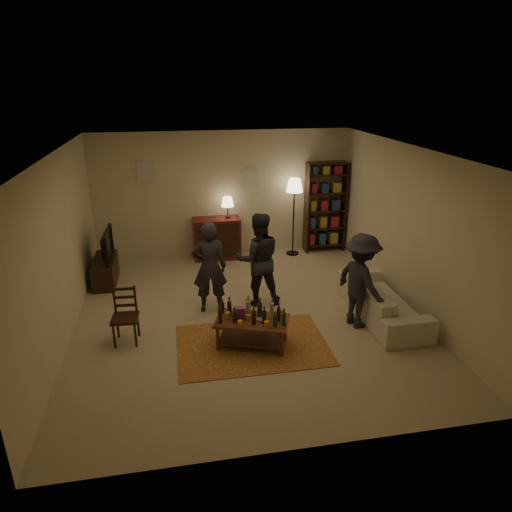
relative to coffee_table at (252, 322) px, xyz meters
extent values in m
plane|color=#C6B793|center=(0.06, 0.90, -0.39)|extent=(6.00, 6.00, 0.00)
plane|color=beige|center=(0.06, 3.90, 0.96)|extent=(5.50, 0.00, 5.50)
plane|color=beige|center=(-2.69, 0.90, 0.96)|extent=(0.00, 6.00, 6.00)
plane|color=beige|center=(2.81, 0.90, 0.96)|extent=(0.00, 6.00, 6.00)
plane|color=beige|center=(0.06, -2.10, 0.96)|extent=(5.50, 0.00, 5.50)
plane|color=white|center=(0.06, 0.90, 2.31)|extent=(6.00, 6.00, 0.00)
cube|color=beige|center=(-1.54, 3.88, 1.51)|extent=(0.35, 0.03, 0.45)
cube|color=beige|center=(0.66, 3.88, 1.31)|extent=(0.30, 0.03, 0.40)
cube|color=maroon|center=(0.00, 0.00, -0.39)|extent=(2.20, 1.50, 0.01)
cube|color=brown|center=(0.00, 0.00, 0.02)|extent=(1.18, 0.90, 0.04)
cube|color=brown|center=(0.00, 0.00, -0.28)|extent=(1.05, 0.77, 0.02)
cylinder|color=brown|center=(-0.52, -0.05, -0.20)|extent=(0.05, 0.05, 0.39)
cylinder|color=brown|center=(0.36, -0.38, -0.20)|extent=(0.05, 0.05, 0.39)
cylinder|color=brown|center=(-0.36, 0.37, -0.20)|extent=(0.05, 0.05, 0.39)
cylinder|color=brown|center=(0.51, 0.05, -0.20)|extent=(0.05, 0.05, 0.39)
cylinder|color=gold|center=(-0.34, 0.10, 0.09)|extent=(0.07, 0.07, 0.10)
cylinder|color=gold|center=(-0.20, -0.16, 0.08)|extent=(0.07, 0.07, 0.09)
cylinder|color=gold|center=(0.14, 0.18, 0.09)|extent=(0.07, 0.07, 0.11)
cylinder|color=gold|center=(0.16, -0.25, 0.08)|extent=(0.07, 0.07, 0.09)
cylinder|color=gold|center=(0.44, 0.04, 0.09)|extent=(0.07, 0.07, 0.10)
cylinder|color=gold|center=(-0.06, 0.00, 0.08)|extent=(0.06, 0.06, 0.08)
cube|color=#843188|center=(-0.16, 0.08, 0.13)|extent=(0.14, 0.10, 0.18)
cylinder|color=gray|center=(0.10, -0.06, 0.05)|extent=(0.12, 0.12, 0.03)
cube|color=black|center=(-1.83, 0.43, 0.01)|extent=(0.40, 0.40, 0.04)
cylinder|color=black|center=(-1.99, 0.29, -0.20)|extent=(0.04, 0.04, 0.39)
cylinder|color=black|center=(-1.69, 0.27, -0.20)|extent=(0.04, 0.04, 0.39)
cylinder|color=black|center=(-1.97, 0.59, -0.20)|extent=(0.04, 0.04, 0.39)
cylinder|color=black|center=(-1.66, 0.57, -0.20)|extent=(0.04, 0.04, 0.39)
cube|color=black|center=(-1.82, 0.58, 0.25)|extent=(0.31, 0.05, 0.45)
cube|color=black|center=(-2.39, 2.70, -0.14)|extent=(0.40, 1.00, 0.50)
imported|color=black|center=(-2.37, 2.70, 0.39)|extent=(0.13, 0.97, 0.56)
cube|color=maroon|center=(-0.14, 3.62, 0.06)|extent=(1.00, 0.48, 0.90)
cube|color=black|center=(-0.14, 3.37, -0.17)|extent=(0.92, 0.02, 0.22)
cube|color=black|center=(-0.14, 3.37, 0.09)|extent=(0.92, 0.02, 0.22)
cube|color=black|center=(-0.14, 3.37, 0.35)|extent=(0.92, 0.02, 0.22)
cylinder|color=black|center=(0.11, 3.62, 0.53)|extent=(0.12, 0.12, 0.04)
cylinder|color=black|center=(0.11, 3.62, 0.66)|extent=(0.02, 0.02, 0.22)
cone|color=#FFE5B2|center=(0.11, 3.62, 0.87)|extent=(0.26, 0.26, 0.20)
cube|color=black|center=(1.88, 3.68, 0.61)|extent=(0.04, 0.34, 2.00)
cube|color=black|center=(2.74, 3.68, 0.61)|extent=(0.04, 0.34, 2.00)
cube|color=black|center=(2.31, 3.68, -0.24)|extent=(0.90, 0.34, 0.03)
cube|color=black|center=(2.31, 3.68, 0.16)|extent=(0.90, 0.34, 0.03)
cube|color=black|center=(2.31, 3.68, 0.56)|extent=(0.90, 0.34, 0.03)
cube|color=black|center=(2.31, 3.68, 0.96)|extent=(0.90, 0.34, 0.03)
cube|color=black|center=(2.31, 3.68, 1.36)|extent=(0.90, 0.34, 0.03)
cube|color=black|center=(2.31, 3.68, 1.61)|extent=(0.90, 0.34, 0.03)
cube|color=maroon|center=(2.01, 3.68, -0.10)|extent=(0.12, 0.22, 0.26)
cube|color=navy|center=(2.26, 3.68, -0.10)|extent=(0.15, 0.22, 0.26)
cube|color=#A99338|center=(2.53, 3.68, -0.10)|extent=(0.18, 0.22, 0.26)
cube|color=navy|center=(2.01, 3.68, 0.29)|extent=(0.12, 0.22, 0.24)
cube|color=#A99338|center=(2.26, 3.68, 0.29)|extent=(0.15, 0.22, 0.24)
cube|color=maroon|center=(2.53, 3.68, 0.29)|extent=(0.18, 0.22, 0.24)
cube|color=#A99338|center=(2.01, 3.68, 0.68)|extent=(0.12, 0.22, 0.22)
cube|color=maroon|center=(2.26, 3.68, 0.68)|extent=(0.15, 0.22, 0.22)
cube|color=navy|center=(2.53, 3.68, 0.68)|extent=(0.18, 0.22, 0.22)
cube|color=maroon|center=(2.01, 3.68, 1.07)|extent=(0.12, 0.22, 0.20)
cube|color=navy|center=(2.26, 3.68, 1.07)|extent=(0.15, 0.22, 0.20)
cube|color=#A99338|center=(2.53, 3.68, 1.07)|extent=(0.18, 0.22, 0.20)
cube|color=navy|center=(2.01, 3.68, 1.46)|extent=(0.12, 0.22, 0.18)
cube|color=#A99338|center=(2.26, 3.68, 1.46)|extent=(0.15, 0.22, 0.18)
cube|color=maroon|center=(2.53, 3.68, 1.46)|extent=(0.18, 0.22, 0.18)
cylinder|color=black|center=(1.55, 3.55, -0.38)|extent=(0.28, 0.28, 0.03)
cylinder|color=black|center=(1.55, 3.55, 0.37)|extent=(0.03, 0.03, 1.52)
cone|color=#FFE5B2|center=(1.55, 3.55, 1.18)|extent=(0.36, 0.36, 0.28)
imported|color=beige|center=(2.26, 0.50, -0.09)|extent=(0.81, 2.08, 0.61)
imported|color=#25252D|center=(-0.50, 1.22, 0.39)|extent=(0.59, 0.40, 1.57)
imported|color=#26242C|center=(0.35, 1.36, 0.42)|extent=(0.80, 0.63, 1.63)
imported|color=#26262E|center=(1.76, 0.30, 0.37)|extent=(0.85, 1.11, 1.52)
camera|label=1|loc=(-1.01, -5.73, 3.30)|focal=32.00mm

